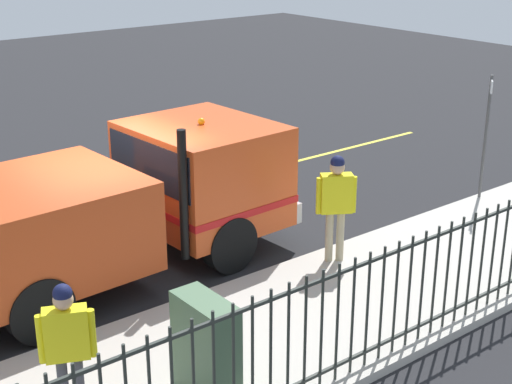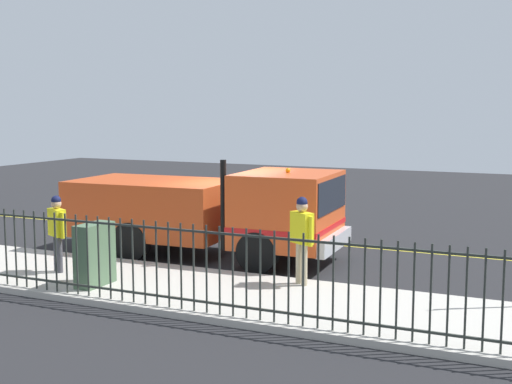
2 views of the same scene
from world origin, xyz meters
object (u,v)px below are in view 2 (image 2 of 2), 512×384
Objects in this scene: work_truck at (218,208)px; utility_cabinet at (95,254)px; pedestrian_distant at (57,225)px; worker_standing at (302,231)px; traffic_cone at (204,229)px.

work_truck is 3.94m from utility_cabinet.
worker_standing is at bearing 37.74° from pedestrian_distant.
work_truck is at bearing -2.10° from worker_standing.
pedestrian_distant reaches higher than utility_cabinet.
traffic_cone is (-5.64, -0.57, -0.46)m from utility_cabinet.
pedestrian_distant is 1.60m from utility_cabinet.
utility_cabinet is 5.69m from traffic_cone.
utility_cabinet is 2.04× the size of traffic_cone.
work_truck is 3.61m from worker_standing.
work_truck is at bearing 37.54° from traffic_cone.
traffic_cone is at bearing -144.93° from work_truck.
utility_cabinet reaches higher than traffic_cone.
work_truck is 4.14× the size of pedestrian_distant.
worker_standing reaches higher than pedestrian_distant.
pedestrian_distant is at bearing 45.14° from worker_standing.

